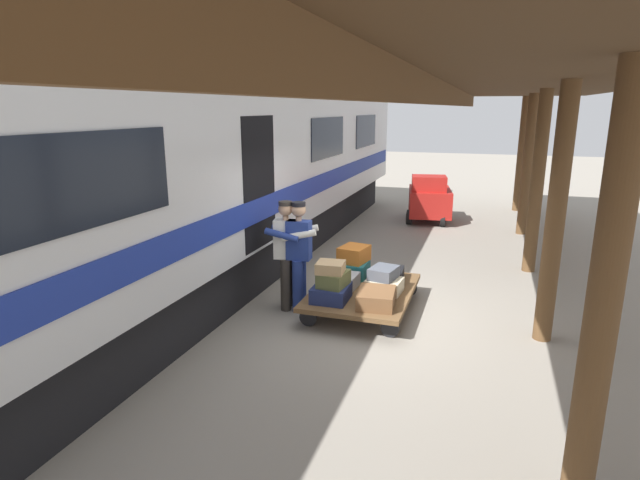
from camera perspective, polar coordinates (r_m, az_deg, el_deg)
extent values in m
plane|color=gray|center=(7.86, 6.33, -8.55)|extent=(60.00, 60.00, 0.00)
cylinder|color=brown|center=(16.74, 21.46, 8.82)|extent=(0.24, 0.24, 3.40)
cylinder|color=brown|center=(13.57, 22.04, 7.67)|extent=(0.24, 0.24, 3.40)
cylinder|color=brown|center=(10.41, 22.97, 5.81)|extent=(0.24, 0.24, 3.40)
cylinder|color=brown|center=(7.27, 24.69, 2.33)|extent=(0.24, 0.24, 3.40)
cylinder|color=brown|center=(4.22, 28.95, -6.27)|extent=(0.24, 0.24, 3.40)
cube|color=#432E1A|center=(7.16, 26.25, 16.39)|extent=(3.20, 19.94, 0.16)
cube|color=brown|center=(7.13, 13.17, 15.61)|extent=(0.08, 19.94, 0.30)
cube|color=silver|center=(8.61, -16.03, 9.17)|extent=(3.00, 19.80, 2.90)
cube|color=black|center=(8.97, -15.19, -2.99)|extent=(2.55, 18.81, 0.90)
cube|color=#99999E|center=(8.62, -16.79, 19.46)|extent=(2.76, 19.41, 0.20)
cube|color=navy|center=(7.98, -6.60, 3.44)|extent=(0.03, 19.41, 0.36)
cube|color=black|center=(14.43, 5.16, 11.98)|extent=(0.02, 2.18, 0.84)
cube|color=black|center=(11.09, 0.93, 11.30)|extent=(0.02, 2.18, 0.84)
cube|color=black|center=(4.96, -24.03, 6.11)|extent=(0.02, 2.18, 0.84)
cube|color=black|center=(7.94, -7.08, 6.30)|extent=(0.12, 1.10, 2.00)
cube|color=brown|center=(8.03, 4.77, -5.74)|extent=(1.49, 2.12, 0.07)
cylinder|color=black|center=(7.21, 7.79, -9.67)|extent=(0.26, 0.05, 0.26)
cylinder|color=black|center=(7.49, -1.31, -8.57)|extent=(0.26, 0.05, 0.26)
cylinder|color=black|center=(8.77, 9.87, -5.30)|extent=(0.26, 0.05, 0.26)
cylinder|color=black|center=(9.00, 2.33, -4.56)|extent=(0.26, 0.05, 0.26)
cube|color=navy|center=(7.53, 1.24, -5.89)|extent=(0.51, 0.58, 0.22)
cube|color=black|center=(8.46, 7.94, -3.81)|extent=(0.40, 0.54, 0.19)
cube|color=brown|center=(7.38, 6.26, -6.43)|extent=(0.57, 0.68, 0.22)
cube|color=#9EA0A5|center=(8.06, 2.46, -4.55)|extent=(0.49, 0.49, 0.21)
cube|color=beige|center=(7.92, 7.16, -5.03)|extent=(0.55, 0.48, 0.21)
cube|color=#1E666B|center=(8.59, 3.54, -3.22)|extent=(0.53, 0.60, 0.25)
cube|color=#CC6B23|center=(8.53, 3.80, -1.56)|extent=(0.49, 0.57, 0.26)
cube|color=brown|center=(7.46, 1.51, -4.33)|extent=(0.41, 0.51, 0.21)
cube|color=#4C515B|center=(7.89, 7.09, -3.64)|extent=(0.44, 0.52, 0.17)
cube|color=tan|center=(7.38, 1.17, -3.05)|extent=(0.42, 0.40, 0.16)
cylinder|color=navy|center=(8.08, -2.10, -4.71)|extent=(0.16, 0.16, 0.82)
cylinder|color=navy|center=(7.90, -2.51, -5.17)|extent=(0.16, 0.16, 0.82)
cube|color=navy|center=(7.78, -2.35, 0.00)|extent=(0.38, 0.25, 0.60)
cylinder|color=tan|center=(7.70, -2.38, 2.37)|extent=(0.09, 0.09, 0.06)
sphere|color=tan|center=(7.68, -2.39, 3.40)|extent=(0.22, 0.22, 0.22)
cylinder|color=black|center=(7.66, -2.40, 4.00)|extent=(0.21, 0.21, 0.06)
cylinder|color=navy|center=(7.97, -3.55, 1.07)|extent=(0.54, 0.14, 0.21)
cylinder|color=navy|center=(7.67, -4.28, 0.53)|extent=(0.54, 0.14, 0.21)
cylinder|color=#332D28|center=(7.97, -3.83, -5.01)|extent=(0.16, 0.16, 0.82)
cylinder|color=#332D28|center=(8.15, -3.60, -4.55)|extent=(0.16, 0.16, 0.82)
cube|color=silver|center=(7.85, -3.80, 0.12)|extent=(0.40, 0.29, 0.60)
cylinder|color=tan|center=(7.78, -3.84, 2.47)|extent=(0.09, 0.09, 0.06)
sphere|color=tan|center=(7.75, -3.85, 3.48)|extent=(0.22, 0.22, 0.22)
cylinder|color=#332D28|center=(7.74, -3.87, 4.08)|extent=(0.21, 0.21, 0.06)
cylinder|color=silver|center=(7.64, -2.38, 0.51)|extent=(0.54, 0.21, 0.21)
cylinder|color=silver|center=(7.95, -2.05, 1.06)|extent=(0.54, 0.21, 0.21)
cube|color=#B21E19|center=(14.55, 12.05, 4.21)|extent=(1.37, 1.86, 0.70)
cube|color=#B21E19|center=(14.13, 12.00, 5.97)|extent=(1.00, 0.84, 0.50)
cylinder|color=black|center=(13.99, 13.52, 2.26)|extent=(0.12, 0.40, 0.40)
cylinder|color=black|center=(14.09, 9.88, 2.53)|extent=(0.12, 0.40, 0.40)
cylinder|color=black|center=(15.16, 13.94, 3.16)|extent=(0.12, 0.40, 0.40)
cylinder|color=black|center=(15.25, 10.57, 3.41)|extent=(0.12, 0.40, 0.40)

